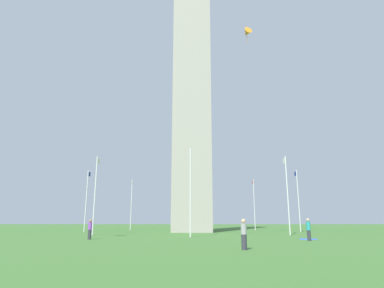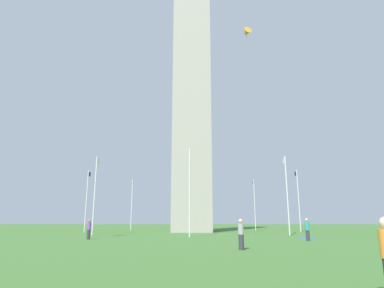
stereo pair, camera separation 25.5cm
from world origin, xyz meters
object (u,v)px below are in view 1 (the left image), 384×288
at_px(person_purple_shirt, 90,229).
at_px(flagpole_nw, 254,202).
at_px(flagpole_s, 190,187).
at_px(person_gray_shirt, 244,234).
at_px(flagpole_ne, 131,202).
at_px(obelisk_monument, 192,65).
at_px(flagpole_w, 298,198).
at_px(flagpole_n, 193,203).
at_px(picnic_blanket_near_first_person, 308,239).
at_px(person_teal_shirt, 309,230).
at_px(flagpole_se, 95,191).
at_px(kite_orange_delta, 247,33).
at_px(flagpole_e, 87,198).
at_px(flagpole_sw, 287,191).

bearing_deg(person_purple_shirt, flagpole_nw, 6.94).
xyz_separation_m(flagpole_s, person_gray_shirt, (-14.50, -3.12, -3.99)).
distance_m(flagpole_ne, flagpole_s, 28.31).
relative_size(obelisk_monument, flagpole_w, 5.85).
relative_size(flagpole_ne, flagpole_s, 1.00).
height_order(flagpole_n, flagpole_nw, same).
height_order(person_gray_shirt, person_purple_shirt, person_purple_shirt).
distance_m(flagpole_n, picnic_blanket_near_first_person, 35.95).
relative_size(flagpole_nw, person_teal_shirt, 5.11).
distance_m(flagpole_se, kite_orange_delta, 27.62).
distance_m(flagpole_ne, flagpole_e, 11.73).
bearing_deg(flagpole_sw, picnic_blanket_near_first_person, 175.24).
bearing_deg(picnic_blanket_near_first_person, flagpole_n, 16.58).
relative_size(flagpole_nw, person_gray_shirt, 5.41).
bearing_deg(flagpole_w, flagpole_e, 90.00).
height_order(obelisk_monument, flagpole_w, obelisk_monument).
xyz_separation_m(flagpole_s, person_purple_shirt, (-4.20, 8.45, -3.97)).
distance_m(person_purple_shirt, kite_orange_delta, 31.05).
bearing_deg(flagpole_sw, flagpole_se, 90.00).
relative_size(flagpole_n, flagpole_e, 1.00).
bearing_deg(person_teal_shirt, flagpole_e, 13.00).
height_order(person_purple_shirt, kite_orange_delta, kite_orange_delta).
bearing_deg(flagpole_w, picnic_blanket_near_first_person, 164.69).
distance_m(flagpole_nw, kite_orange_delta, 29.22).
relative_size(flagpole_se, person_teal_shirt, 5.11).
relative_size(flagpole_ne, picnic_blanket_near_first_person, 4.89).
bearing_deg(flagpole_sw, person_gray_shirt, 157.88).
bearing_deg(flagpole_ne, kite_orange_delta, -138.12).
relative_size(flagpole_se, picnic_blanket_near_first_person, 4.89).
bearing_deg(flagpole_w, flagpole_s, 135.00).
bearing_deg(flagpole_n, picnic_blanket_near_first_person, -163.42).
relative_size(flagpole_se, kite_orange_delta, 4.22).
xyz_separation_m(flagpole_ne, flagpole_se, (-21.67, 0.00, 0.00)).
height_order(flagpole_nw, picnic_blanket_near_first_person, flagpole_nw).
bearing_deg(flagpole_s, picnic_blanket_near_first_person, -109.01).
bearing_deg(kite_orange_delta, person_purple_shirt, 122.79).
distance_m(flagpole_nw, picnic_blanket_near_first_person, 30.05).
distance_m(obelisk_monument, picnic_blanket_near_first_person, 33.41).
bearing_deg(flagpole_e, flagpole_s, -135.00).
bearing_deg(person_gray_shirt, person_teal_shirt, -53.07).
distance_m(flagpole_n, flagpole_nw, 11.73).
distance_m(flagpole_sw, flagpole_w, 11.73).
distance_m(obelisk_monument, kite_orange_delta, 11.84).
xyz_separation_m(flagpole_s, flagpole_sw, (4.49, -10.83, 0.00)).
bearing_deg(flagpole_n, person_teal_shirt, -165.60).
height_order(flagpole_w, person_gray_shirt, flagpole_w).
height_order(flagpole_w, person_teal_shirt, flagpole_w).
bearing_deg(flagpole_se, flagpole_s, -112.50).
height_order(flagpole_se, flagpole_w, same).
bearing_deg(person_purple_shirt, flagpole_ne, 43.86).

